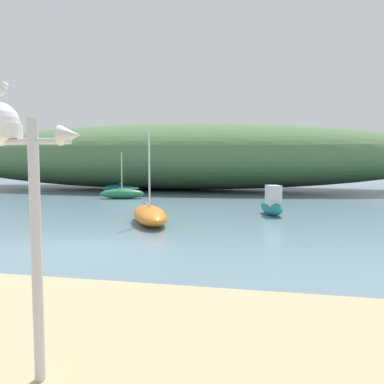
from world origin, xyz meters
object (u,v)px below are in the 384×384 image
at_px(sailboat_by_sandbar, 121,188).
at_px(sailboat_far_right, 150,215).
at_px(mast_structure, 8,150).
at_px(motorboat_mid_channel, 272,204).
at_px(sailboat_inner_mooring, 122,194).

bearing_deg(sailboat_by_sandbar, sailboat_far_right, -64.09).
bearing_deg(mast_structure, motorboat_mid_channel, 79.93).
bearing_deg(mast_structure, sailboat_far_right, 100.88).
bearing_deg(mast_structure, sailboat_inner_mooring, 109.09).
xyz_separation_m(motorboat_mid_channel, sailboat_inner_mooring, (-10.73, 6.76, -0.17)).
distance_m(mast_structure, sailboat_by_sandbar, 30.77).
distance_m(motorboat_mid_channel, sailboat_by_sandbar, 18.44).
bearing_deg(sailboat_inner_mooring, motorboat_mid_channel, -32.19).
bearing_deg(sailboat_far_right, mast_structure, -79.12).
bearing_deg(sailboat_inner_mooring, sailboat_far_right, -62.32).
xyz_separation_m(mast_structure, sailboat_far_right, (-2.35, 12.25, -2.44)).
distance_m(sailboat_far_right, motorboat_mid_channel, 6.43).
bearing_deg(sailboat_by_sandbar, sailboat_inner_mooring, -67.30).
bearing_deg(motorboat_mid_channel, sailboat_far_right, -143.96).
height_order(mast_structure, sailboat_inner_mooring, same).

